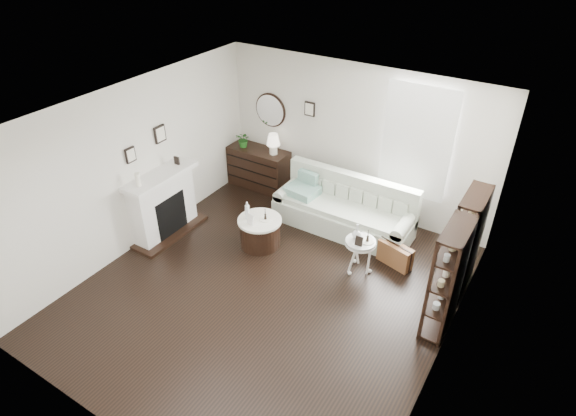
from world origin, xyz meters
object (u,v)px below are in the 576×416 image
Objects in this scene: dresser at (259,168)px; pedestal_table at (360,243)px; sofa at (345,212)px; drum_table at (260,232)px.

pedestal_table is at bearing -25.69° from dresser.
sofa is at bearing -10.72° from dresser.
drum_table is at bearing -171.25° from pedestal_table.
dresser is 3.12m from pedestal_table.
sofa is 1.22m from pedestal_table.
dresser is at bearing 169.28° from sofa.
dresser is at bearing 154.31° from pedestal_table.
sofa reaches higher than pedestal_table.
pedestal_table is at bearing 8.75° from drum_table.
drum_table is (1.13, -1.61, -0.15)m from dresser.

